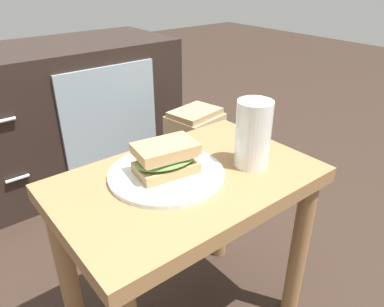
{
  "coord_description": "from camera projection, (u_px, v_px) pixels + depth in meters",
  "views": [
    {
      "loc": [
        -0.41,
        -0.53,
        0.86
      ],
      "look_at": [
        0.01,
        0.0,
        0.51
      ],
      "focal_mm": 34.23,
      "sensor_mm": 36.0,
      "label": 1
    }
  ],
  "objects": [
    {
      "name": "plate",
      "position": [
        166.0,
        174.0,
        0.78
      ],
      "size": [
        0.25,
        0.25,
        0.01
      ],
      "primitive_type": "cylinder",
      "color": "silver",
      "rests_on": "side_table"
    },
    {
      "name": "side_table",
      "position": [
        188.0,
        211.0,
        0.82
      ],
      "size": [
        0.56,
        0.36,
        0.46
      ],
      "color": "olive",
      "rests_on": "ground"
    },
    {
      "name": "paper_bag",
      "position": [
        195.0,
        154.0,
        1.46
      ],
      "size": [
        0.21,
        0.19,
        0.37
      ],
      "color": "tan",
      "rests_on": "ground"
    },
    {
      "name": "beer_glass",
      "position": [
        253.0,
        135.0,
        0.79
      ],
      "size": [
        0.08,
        0.08,
        0.15
      ],
      "color": "silver",
      "rests_on": "side_table"
    },
    {
      "name": "sandwich_front",
      "position": [
        166.0,
        158.0,
        0.76
      ],
      "size": [
        0.15,
        0.11,
        0.07
      ],
      "color": "tan",
      "rests_on": "plate"
    },
    {
      "name": "tv_cabinet",
      "position": [
        61.0,
        115.0,
        1.55
      ],
      "size": [
        0.96,
        0.46,
        0.58
      ],
      "color": "black",
      "rests_on": "ground"
    }
  ]
}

